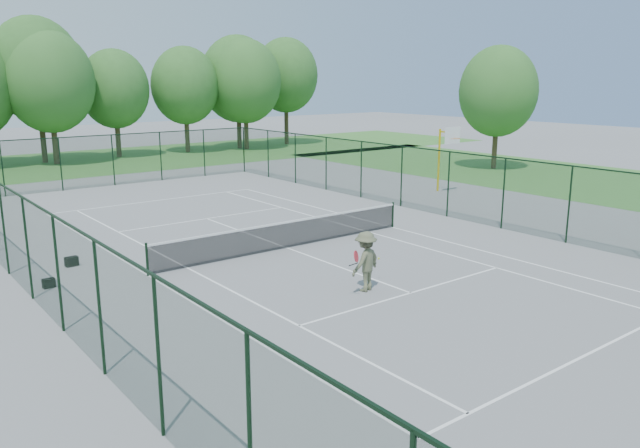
{
  "coord_description": "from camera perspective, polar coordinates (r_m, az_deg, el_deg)",
  "views": [
    {
      "loc": [
        -12.93,
        -18.61,
        6.22
      ],
      "look_at": [
        0.0,
        -2.0,
        1.3
      ],
      "focal_mm": 35.0,
      "sensor_mm": 36.0,
      "label": 1
    }
  ],
  "objects": [
    {
      "name": "ground",
      "position": [
        23.5,
        -3.0,
        -2.21
      ],
      "size": [
        140.0,
        140.0,
        0.0
      ],
      "primitive_type": "plane",
      "color": "gray",
      "rests_on": "ground"
    },
    {
      "name": "grass_far",
      "position": [
        50.68,
        -22.91,
        5.08
      ],
      "size": [
        80.0,
        16.0,
        0.01
      ],
      "primitive_type": "cube",
      "color": "#448234",
      "rests_on": "ground"
    },
    {
      "name": "grass_side",
      "position": [
        43.74,
        20.47,
        4.16
      ],
      "size": [
        14.0,
        40.0,
        0.01
      ],
      "primitive_type": "cube",
      "color": "#448234",
      "rests_on": "ground"
    },
    {
      "name": "court_lines",
      "position": [
        23.49,
        -3.0,
        -2.2
      ],
      "size": [
        11.05,
        23.85,
        0.01
      ],
      "color": "white",
      "rests_on": "ground"
    },
    {
      "name": "tennis_net",
      "position": [
        23.35,
        -3.02,
        -0.85
      ],
      "size": [
        11.08,
        0.08,
        1.1
      ],
      "color": "black",
      "rests_on": "ground"
    },
    {
      "name": "fence_enclosure",
      "position": [
        23.13,
        -3.04,
        1.52
      ],
      "size": [
        18.05,
        36.05,
        3.02
      ],
      "color": "#15331D",
      "rests_on": "ground"
    },
    {
      "name": "tree_line_far",
      "position": [
        50.3,
        -23.53,
        11.83
      ],
      "size": [
        39.4,
        6.4,
        9.7
      ],
      "color": "#483924",
      "rests_on": "ground"
    },
    {
      "name": "basketball_goal",
      "position": [
        35.35,
        11.48,
        6.97
      ],
      "size": [
        1.2,
        1.43,
        3.65
      ],
      "color": "gold",
      "rests_on": "ground"
    },
    {
      "name": "tree_side",
      "position": [
        45.66,
        15.98,
        11.57
      ],
      "size": [
        5.36,
        5.36,
        8.49
      ],
      "color": "#483924",
      "rests_on": "ground"
    },
    {
      "name": "sports_bag_a",
      "position": [
        20.79,
        -23.56,
        -4.98
      ],
      "size": [
        0.36,
        0.22,
        0.29
      ],
      "primitive_type": "cube",
      "rotation": [
        0.0,
        0.0,
        0.02
      ],
      "color": "black",
      "rests_on": "ground"
    },
    {
      "name": "sports_bag_b",
      "position": [
        22.83,
        -21.77,
        -3.2
      ],
      "size": [
        0.43,
        0.28,
        0.32
      ],
      "primitive_type": "cube",
      "rotation": [
        0.0,
        0.0,
        0.07
      ],
      "color": "black",
      "rests_on": "ground"
    },
    {
      "name": "tennis_player",
      "position": [
        18.64,
        4.18,
        -3.43
      ],
      "size": [
        1.83,
        0.94,
        1.82
      ],
      "color": "#5B5E43",
      "rests_on": "ground"
    }
  ]
}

